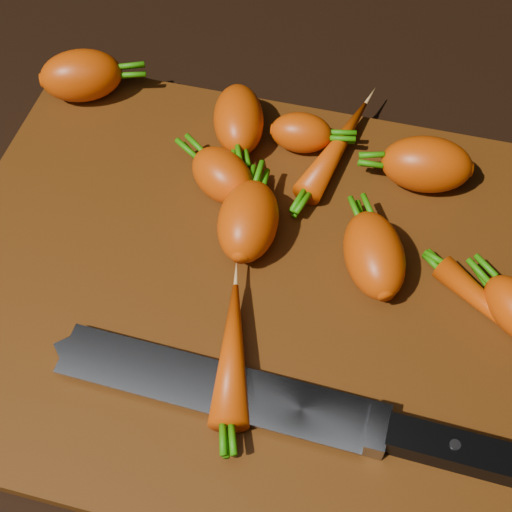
# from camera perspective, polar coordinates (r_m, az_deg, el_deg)

# --- Properties ---
(ground) EXTENTS (2.00, 2.00, 0.01)m
(ground) POSITION_cam_1_polar(r_m,az_deg,el_deg) (0.58, -0.24, -2.75)
(ground) COLOR black
(cutting_board) EXTENTS (0.50, 0.40, 0.01)m
(cutting_board) POSITION_cam_1_polar(r_m,az_deg,el_deg) (0.57, -0.25, -2.17)
(cutting_board) COLOR #562C0D
(cutting_board) RESTS_ON ground
(carrot_0) EXTENTS (0.09, 0.07, 0.05)m
(carrot_0) POSITION_cam_1_polar(r_m,az_deg,el_deg) (0.70, -13.80, 13.84)
(carrot_0) COLOR #DD4604
(carrot_0) RESTS_ON cutting_board
(carrot_1) EXTENTS (0.08, 0.07, 0.04)m
(carrot_1) POSITION_cam_1_polar(r_m,az_deg,el_deg) (0.60, -2.69, 6.44)
(carrot_1) COLOR #DD4604
(carrot_1) RESTS_ON cutting_board
(carrot_2) EXTENTS (0.07, 0.09, 0.04)m
(carrot_2) POSITION_cam_1_polar(r_m,az_deg,el_deg) (0.64, -1.40, 10.86)
(carrot_2) COLOR #DD4604
(carrot_2) RESTS_ON cutting_board
(carrot_3) EXTENTS (0.07, 0.09, 0.05)m
(carrot_3) POSITION_cam_1_polar(r_m,az_deg,el_deg) (0.56, 9.42, 0.10)
(carrot_3) COLOR #DD4604
(carrot_3) RESTS_ON cutting_board
(carrot_4) EXTENTS (0.08, 0.06, 0.05)m
(carrot_4) POSITION_cam_1_polar(r_m,az_deg,el_deg) (0.62, 13.49, 7.14)
(carrot_4) COLOR #DD4604
(carrot_4) RESTS_ON cutting_board
(carrot_5) EXTENTS (0.06, 0.04, 0.04)m
(carrot_5) POSITION_cam_1_polar(r_m,az_deg,el_deg) (0.64, 3.64, 9.82)
(carrot_5) COLOR #DD4604
(carrot_5) RESTS_ON cutting_board
(carrot_7) EXTENTS (0.06, 0.13, 0.03)m
(carrot_7) POSITION_cam_1_polar(r_m,az_deg,el_deg) (0.64, 6.49, 8.66)
(carrot_7) COLOR #DD4604
(carrot_7) RESTS_ON cutting_board
(carrot_8) EXTENTS (0.11, 0.09, 0.02)m
(carrot_8) POSITION_cam_1_polar(r_m,az_deg,el_deg) (0.57, 19.07, -4.71)
(carrot_8) COLOR #DD4604
(carrot_8) RESTS_ON cutting_board
(carrot_9) EXTENTS (0.05, 0.12, 0.03)m
(carrot_9) POSITION_cam_1_polar(r_m,az_deg,el_deg) (0.52, -1.91, -7.64)
(carrot_9) COLOR #DD4604
(carrot_9) RESTS_ON cutting_board
(carrot_10) EXTENTS (0.05, 0.08, 0.05)m
(carrot_10) POSITION_cam_1_polar(r_m,az_deg,el_deg) (0.57, -0.63, 2.82)
(carrot_10) COLOR #DD4604
(carrot_10) RESTS_ON cutting_board
(knife) EXTENTS (0.37, 0.05, 0.02)m
(knife) POSITION_cam_1_polar(r_m,az_deg,el_deg) (0.51, -1.21, -10.98)
(knife) COLOR gray
(knife) RESTS_ON cutting_board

